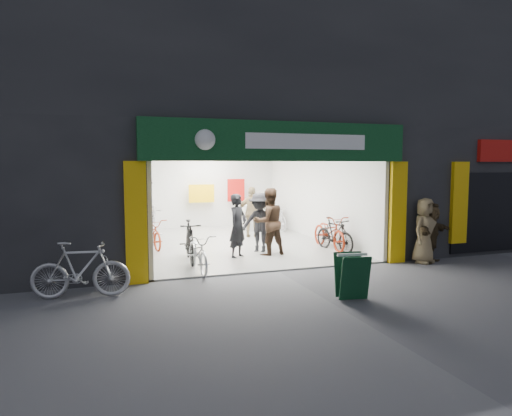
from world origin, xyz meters
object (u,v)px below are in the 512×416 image
parked_bike (80,270)px  pedestrian_near (424,231)px  bike_left_front (198,253)px  bike_right_front (335,235)px  sandwich_board (352,275)px

parked_bike → pedestrian_near: bearing=-78.7°
bike_left_front → bike_right_front: bike_right_front is taller
bike_left_front → parked_bike: bearing=-153.0°
bike_left_front → bike_right_front: bearing=14.1°
bike_right_front → pedestrian_near: 2.56m
parked_bike → sandwich_board: bearing=-102.1°
parked_bike → pedestrian_near: size_ratio=1.08×
sandwich_board → bike_right_front: bearing=75.4°
bike_right_front → parked_bike: parked_bike is taller
pedestrian_near → sandwich_board: bearing=-169.0°
bike_right_front → parked_bike: size_ratio=0.91×
parked_bike → pedestrian_near: 8.26m
bike_left_front → parked_bike: parked_bike is taller
bike_right_front → sandwich_board: (-2.00, -4.32, -0.03)m
bike_right_front → sandwich_board: bearing=-124.9°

